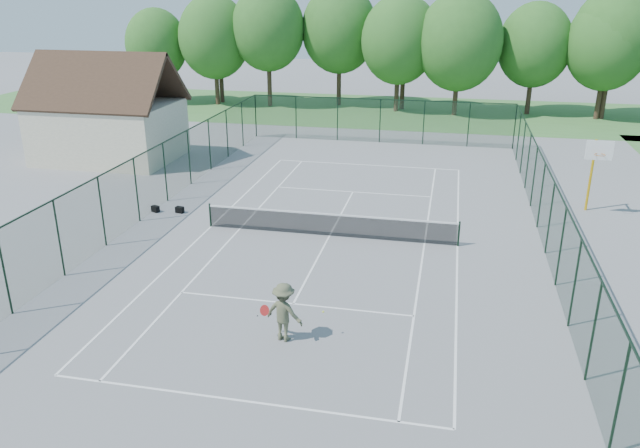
{
  "coord_description": "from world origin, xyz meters",
  "views": [
    {
      "loc": [
        4.85,
        -24.81,
        10.17
      ],
      "look_at": [
        0.0,
        -2.0,
        1.3
      ],
      "focal_mm": 35.0,
      "sensor_mm": 36.0,
      "label": 1
    }
  ],
  "objects_px": {
    "tennis_net": "(330,224)",
    "sports_bag_a": "(155,209)",
    "basketball_goal": "(596,162)",
    "tennis_player": "(284,312)"
  },
  "relations": [
    {
      "from": "tennis_net",
      "to": "sports_bag_a",
      "type": "distance_m",
      "value": 8.95
    },
    {
      "from": "basketball_goal",
      "to": "sports_bag_a",
      "type": "distance_m",
      "value": 20.97
    },
    {
      "from": "tennis_net",
      "to": "tennis_player",
      "type": "xyz_separation_m",
      "value": [
        0.3,
        -8.68,
        0.37
      ]
    },
    {
      "from": "tennis_net",
      "to": "basketball_goal",
      "type": "distance_m",
      "value": 12.94
    },
    {
      "from": "basketball_goal",
      "to": "sports_bag_a",
      "type": "relative_size",
      "value": 9.6
    },
    {
      "from": "basketball_goal",
      "to": "tennis_player",
      "type": "distance_m",
      "value": 18.14
    },
    {
      "from": "tennis_net",
      "to": "sports_bag_a",
      "type": "relative_size",
      "value": 29.15
    },
    {
      "from": "tennis_player",
      "to": "basketball_goal",
      "type": "bearing_deg",
      "value": 51.39
    },
    {
      "from": "sports_bag_a",
      "to": "tennis_player",
      "type": "relative_size",
      "value": 0.19
    },
    {
      "from": "basketball_goal",
      "to": "tennis_player",
      "type": "height_order",
      "value": "basketball_goal"
    }
  ]
}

